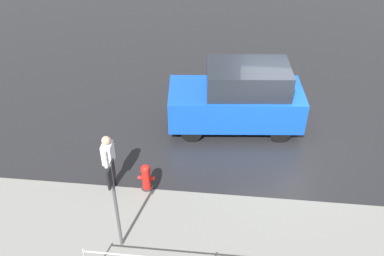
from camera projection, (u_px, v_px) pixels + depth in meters
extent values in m
plane|color=black|center=(279.00, 136.00, 12.71)|extent=(60.00, 60.00, 0.00)
cube|color=slate|center=(290.00, 253.00, 9.36)|extent=(24.00, 3.20, 0.04)
cube|color=blue|center=(235.00, 104.00, 12.66)|extent=(4.05, 2.07, 0.99)
cube|color=#1E232B|center=(248.00, 78.00, 12.13)|extent=(2.47, 1.71, 0.77)
cylinder|color=black|center=(191.00, 132.00, 12.40)|extent=(0.62, 0.28, 0.60)
cylinder|color=black|center=(192.00, 104.00, 13.54)|extent=(0.62, 0.28, 0.60)
cylinder|color=black|center=(280.00, 132.00, 12.38)|extent=(0.62, 0.28, 0.60)
cylinder|color=black|center=(273.00, 105.00, 13.52)|extent=(0.62, 0.28, 0.60)
cylinder|color=red|center=(146.00, 180.00, 10.77)|extent=(0.22, 0.22, 0.62)
sphere|color=red|center=(146.00, 169.00, 10.56)|extent=(0.26, 0.26, 0.26)
cylinder|color=red|center=(153.00, 178.00, 10.71)|extent=(0.10, 0.09, 0.09)
cylinder|color=red|center=(140.00, 177.00, 10.74)|extent=(0.10, 0.09, 0.09)
cylinder|color=#2D2D2D|center=(147.00, 188.00, 10.94)|extent=(0.31, 0.31, 0.06)
cube|color=silver|center=(108.00, 153.00, 10.36)|extent=(0.24, 0.36, 0.55)
sphere|color=tan|center=(106.00, 141.00, 10.13)|extent=(0.22, 0.22, 0.22)
cylinder|color=#1E1E2D|center=(112.00, 172.00, 10.85)|extent=(0.13, 0.13, 0.85)
cylinder|color=#1E1E2D|center=(110.00, 177.00, 10.71)|extent=(0.13, 0.13, 0.85)
cylinder|color=silver|center=(110.00, 147.00, 10.55)|extent=(0.09, 0.09, 0.50)
cylinder|color=silver|center=(105.00, 159.00, 10.17)|extent=(0.09, 0.09, 0.50)
cylinder|color=#4C4C51|center=(116.00, 208.00, 8.83)|extent=(0.07, 0.07, 2.40)
cube|color=black|center=(111.00, 174.00, 8.26)|extent=(0.04, 0.44, 0.44)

